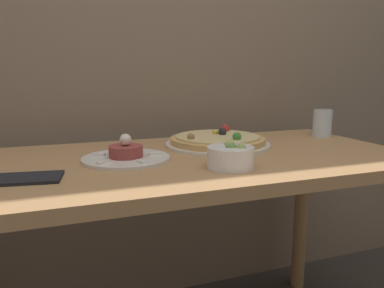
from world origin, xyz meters
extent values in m
cube|color=#AD7F51|center=(0.00, 0.34, 0.72)|extent=(1.45, 0.68, 0.03)
cylinder|color=#AD7F51|center=(0.67, 0.62, 0.35)|extent=(0.06, 0.06, 0.70)
cylinder|color=silver|center=(0.18, 0.46, 0.74)|extent=(0.37, 0.37, 0.01)
cylinder|color=tan|center=(0.18, 0.46, 0.75)|extent=(0.33, 0.33, 0.02)
cylinder|color=#E0C684|center=(0.18, 0.46, 0.77)|extent=(0.29, 0.29, 0.01)
sphere|color=gold|center=(0.18, 0.50, 0.78)|extent=(0.02, 0.02, 0.02)
sphere|color=#387F33|center=(0.21, 0.38, 0.78)|extent=(0.03, 0.03, 0.03)
sphere|color=black|center=(0.20, 0.48, 0.78)|extent=(0.03, 0.03, 0.03)
sphere|color=#B22D23|center=(0.25, 0.55, 0.78)|extent=(0.03, 0.03, 0.03)
sphere|color=#997047|center=(0.07, 0.44, 0.78)|extent=(0.02, 0.02, 0.02)
cylinder|color=silver|center=(-0.17, 0.35, 0.74)|extent=(0.26, 0.26, 0.01)
cylinder|color=#933D38|center=(-0.17, 0.35, 0.76)|extent=(0.10, 0.10, 0.03)
sphere|color=silver|center=(-0.17, 0.35, 0.79)|extent=(0.03, 0.03, 0.03)
cube|color=white|center=(-0.08, 0.35, 0.75)|extent=(0.04, 0.02, 0.01)
cube|color=white|center=(-0.14, 0.44, 0.75)|extent=(0.03, 0.04, 0.01)
cube|color=white|center=(-0.24, 0.40, 0.75)|extent=(0.04, 0.04, 0.01)
cube|color=white|center=(-0.24, 0.30, 0.75)|extent=(0.04, 0.04, 0.01)
cube|color=white|center=(-0.14, 0.27, 0.75)|extent=(0.03, 0.04, 0.01)
cylinder|color=white|center=(0.08, 0.17, 0.76)|extent=(0.13, 0.13, 0.06)
sphere|color=#8EA34C|center=(0.11, 0.16, 0.79)|extent=(0.03, 0.03, 0.03)
sphere|color=#A3B25B|center=(0.08, 0.17, 0.79)|extent=(0.03, 0.03, 0.03)
sphere|color=#8EA34C|center=(0.11, 0.15, 0.79)|extent=(0.03, 0.03, 0.03)
sphere|color=#A3B25B|center=(0.09, 0.20, 0.79)|extent=(0.03, 0.03, 0.03)
sphere|color=#668E42|center=(0.08, 0.16, 0.79)|extent=(0.03, 0.03, 0.03)
cylinder|color=silver|center=(0.65, 0.50, 0.79)|extent=(0.07, 0.07, 0.11)
cube|color=black|center=(-0.43, 0.23, 0.74)|extent=(0.18, 0.12, 0.01)
camera|label=1|loc=(-0.35, -0.72, 0.99)|focal=35.00mm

